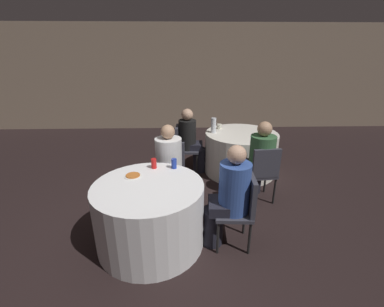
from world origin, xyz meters
TOP-DOWN VIEW (x-y plane):
  - ground_plane at (0.00, 0.00)m, footprint 16.00×16.00m
  - wall_back at (0.00, 4.92)m, footprint 16.00×0.06m
  - table_near at (-0.15, 0.02)m, footprint 1.21×1.21m
  - table_far at (1.26, 1.88)m, footprint 1.28×1.28m
  - chair_near_north at (0.04, 1.01)m, footprint 0.47×0.47m
  - chair_near_east at (0.86, -0.04)m, footprint 0.43×0.42m
  - chair_far_west at (0.21, 1.94)m, footprint 0.42×0.42m
  - chair_far_south at (1.36, 0.84)m, footprint 0.43×0.44m
  - person_green_jacket at (1.34, 0.99)m, footprint 0.37×0.52m
  - person_white_shirt at (0.01, 0.87)m, footprint 0.41×0.52m
  - person_blue_shirt at (0.71, -0.03)m, footprint 0.51×0.34m
  - person_black_shirt at (0.37, 1.93)m, footprint 0.49×0.31m
  - pizza_plate_near at (-0.35, 0.24)m, footprint 0.20×0.20m
  - soda_can_red at (-0.13, 0.45)m, footprint 0.07×0.07m
  - soda_can_blue at (0.12, 0.44)m, footprint 0.07×0.07m
  - bottle_far at (0.76, 1.92)m, footprint 0.09×0.09m
  - cup_far at (0.90, 2.16)m, footprint 0.09×0.09m

SIDE VIEW (x-z plane):
  - ground_plane at x=0.00m, z-range 0.00..0.00m
  - table_near at x=-0.15m, z-range 0.00..0.74m
  - table_far at x=1.26m, z-range 0.00..0.74m
  - chair_near_north at x=0.04m, z-range 0.09..0.95m
  - chair_near_east at x=0.86m, z-range 0.09..0.95m
  - chair_far_west at x=0.21m, z-range 0.09..0.95m
  - chair_far_south at x=1.36m, z-range 0.09..0.95m
  - person_black_shirt at x=0.37m, z-range 0.00..1.17m
  - person_white_shirt at x=0.01m, z-range 0.02..1.18m
  - person_blue_shirt at x=0.71m, z-range 0.01..1.21m
  - person_green_jacket at x=1.34m, z-range 0.01..1.21m
  - pizza_plate_near at x=-0.35m, z-range 0.74..0.76m
  - cup_far at x=0.90m, z-range 0.74..0.83m
  - soda_can_red at x=-0.13m, z-range 0.74..0.86m
  - soda_can_blue at x=0.12m, z-range 0.74..0.86m
  - bottle_far at x=0.76m, z-range 0.74..1.01m
  - wall_back at x=0.00m, z-range 0.00..2.80m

